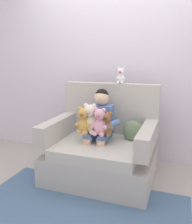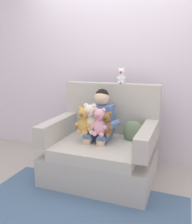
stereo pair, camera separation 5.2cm
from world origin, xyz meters
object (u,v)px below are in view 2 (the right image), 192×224
Objects in this scene: plush_brown at (106,124)px; plush_cream at (90,119)px; plush_honey at (84,121)px; plush_pink at (100,123)px; plush_white_on_backrest at (121,76)px; seated_child at (100,122)px; throw_pillow at (133,132)px; armchair at (102,150)px.

plush_brown is 0.79× the size of plush_cream.
plush_pink is at bearing 17.35° from plush_honey.
plush_brown is at bearing 24.36° from plush_pink.
plush_pink is 1.01× the size of plush_honey.
plush_pink is 0.19m from plush_honey.
plush_brown is 0.26m from plush_honey.
plush_cream is (-0.13, 0.03, 0.01)m from plush_pink.
plush_honey is at bearing -134.86° from plush_cream.
plush_honey is at bearing -135.44° from plush_white_on_backrest.
seated_child is at bearing 115.37° from plush_brown.
throw_pillow is at bearing -58.92° from plush_white_on_backrest.
plush_white_on_backrest is at bearing 76.22° from plush_honey.
plush_honey is (-0.13, -0.17, 0.04)m from seated_child.
armchair is 4.56× the size of throw_pillow.
plush_white_on_backrest reaches higher than armchair.
armchair reaches higher than throw_pillow.
armchair is at bearing 59.11° from plush_honey.
armchair reaches higher than seated_child.
plush_white_on_backrest is at bearing 81.43° from plush_pink.
plush_honey is 0.72m from plush_white_on_backrest.
plush_brown is 0.66m from plush_white_on_backrest.
plush_brown is at bearing -108.56° from plush_white_on_backrest.
plush_pink is (0.02, -0.15, 0.37)m from armchair.
plush_brown is 1.01× the size of throw_pillow.
plush_white_on_backrest is (0.29, 0.48, 0.46)m from plush_honey.
armchair is at bearing 100.50° from plush_pink.
plush_pink reaches higher than plush_honey.
seated_child is at bearing -132.09° from plush_white_on_backrest.
plush_brown is 0.88× the size of plush_honey.
plush_cream is (-0.11, -0.12, 0.38)m from armchair.
plush_brown is at bearing -135.52° from throw_pillow.
seated_child reaches higher than throw_pillow.
seated_child reaches higher than plush_pink.
plush_cream reaches higher than plush_pink.
plush_white_on_backrest is (0.23, 0.44, 0.45)m from plush_cream.
seated_child is 0.40m from throw_pillow.
plush_brown is at bearing -48.10° from seated_child.
armchair is at bearing -26.71° from seated_child.
plush_honey is 1.59× the size of plush_white_on_backrest.
armchair reaches higher than plush_pink.
plush_honey is 1.16× the size of throw_pillow.
armchair reaches higher than plush_honey.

